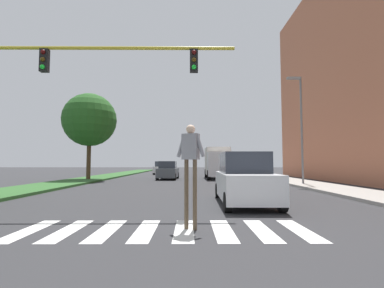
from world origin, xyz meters
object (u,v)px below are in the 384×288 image
(tree_far, at_px, (90,120))
(truck_box_delivery, at_px, (218,162))
(suv_crossing, at_px, (244,179))
(street_lamp_right, at_px, (300,120))
(sedan_midblock, at_px, (168,171))
(sedan_distant, at_px, (162,168))
(pedestrian_performer, at_px, (191,159))
(sedan_far_horizon, at_px, (166,167))
(traffic_light_gantry, at_px, (44,81))

(tree_far, height_order, truck_box_delivery, tree_far)
(suv_crossing, relative_size, truck_box_delivery, 0.75)
(street_lamp_right, xyz_separation_m, suv_crossing, (-5.61, -8.48, -3.66))
(suv_crossing, xyz_separation_m, truck_box_delivery, (0.64, 16.85, 0.70))
(street_lamp_right, bearing_deg, sedan_midblock, 143.46)
(street_lamp_right, xyz_separation_m, truck_box_delivery, (-4.97, 8.37, -2.96))
(tree_far, distance_m, sedan_distant, 15.41)
(tree_far, relative_size, truck_box_delivery, 1.22)
(pedestrian_performer, height_order, truck_box_delivery, truck_box_delivery)
(sedan_distant, distance_m, truck_box_delivery, 12.59)
(tree_far, bearing_deg, sedan_far_horizon, 79.05)
(tree_far, height_order, sedan_far_horizon, tree_far)
(sedan_distant, height_order, sedan_far_horizon, sedan_distant)
(sedan_midblock, bearing_deg, pedestrian_performer, -83.90)
(traffic_light_gantry, relative_size, sedan_midblock, 2.33)
(truck_box_delivery, bearing_deg, sedan_distant, 121.72)
(sedan_distant, bearing_deg, traffic_light_gantry, -92.32)
(sedan_midblock, bearing_deg, traffic_light_gantry, -99.67)
(suv_crossing, relative_size, sedan_far_horizon, 1.03)
(truck_box_delivery, bearing_deg, sedan_midblock, -167.41)
(traffic_light_gantry, relative_size, street_lamp_right, 1.27)
(pedestrian_performer, bearing_deg, sedan_far_horizon, 95.81)
(suv_crossing, height_order, sedan_midblock, suv_crossing)
(truck_box_delivery, bearing_deg, tree_far, -164.97)
(traffic_light_gantry, bearing_deg, sedan_distant, 87.68)
(tree_far, xyz_separation_m, street_lamp_right, (16.64, -5.23, -0.76))
(street_lamp_right, distance_m, pedestrian_performer, 15.09)
(street_lamp_right, relative_size, truck_box_delivery, 1.21)
(sedan_midblock, distance_m, sedan_distant, 11.90)
(traffic_light_gantry, height_order, street_lamp_right, street_lamp_right)
(traffic_light_gantry, bearing_deg, pedestrian_performer, -28.57)
(street_lamp_right, bearing_deg, truck_box_delivery, 120.71)
(pedestrian_performer, xyz_separation_m, suv_crossing, (2.08, 4.16, -0.73))
(traffic_light_gantry, distance_m, sedan_distant, 29.19)
(truck_box_delivery, bearing_deg, street_lamp_right, -59.29)
(sedan_far_horizon, relative_size, truck_box_delivery, 0.73)
(street_lamp_right, height_order, sedan_distant, street_lamp_right)
(truck_box_delivery, bearing_deg, sedan_far_horizon, 108.45)
(tree_far, relative_size, sedan_far_horizon, 1.68)
(traffic_light_gantry, height_order, sedan_distant, traffic_light_gantry)
(suv_crossing, bearing_deg, pedestrian_performer, -116.57)
(street_lamp_right, distance_m, sedan_far_horizon, 31.94)
(traffic_light_gantry, relative_size, truck_box_delivery, 1.53)
(suv_crossing, bearing_deg, traffic_light_gantry, -168.82)
(tree_far, distance_m, sedan_far_horizon, 25.00)
(street_lamp_right, distance_m, truck_box_delivery, 10.17)
(pedestrian_performer, bearing_deg, sedan_distant, 96.98)
(pedestrian_performer, distance_m, suv_crossing, 4.71)
(suv_crossing, distance_m, sedan_midblock, 16.31)
(street_lamp_right, height_order, suv_crossing, street_lamp_right)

